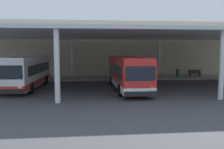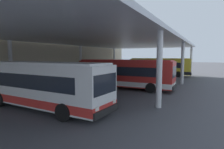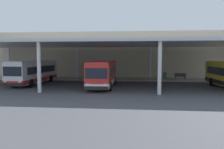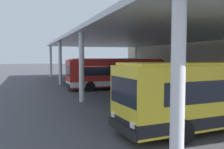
{
  "view_description": "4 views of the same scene",
  "coord_description": "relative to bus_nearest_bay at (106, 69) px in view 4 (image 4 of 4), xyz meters",
  "views": [
    {
      "loc": [
        -3.96,
        -19.47,
        3.73
      ],
      "look_at": [
        -1.62,
        3.65,
        1.38
      ],
      "focal_mm": 37.81,
      "sensor_mm": 36.0,
      "label": 1
    },
    {
      "loc": [
        -18.88,
        -5.5,
        3.56
      ],
      "look_at": [
        0.28,
        4.52,
        1.42
      ],
      "focal_mm": 29.83,
      "sensor_mm": 36.0,
      "label": 2
    },
    {
      "loc": [
        3.92,
        -25.92,
        3.8
      ],
      "look_at": [
        0.72,
        4.46,
        1.4
      ],
      "focal_mm": 37.69,
      "sensor_mm": 36.0,
      "label": 3
    },
    {
      "loc": [
        24.12,
        -6.4,
        3.42
      ],
      "look_at": [
        -1.25,
        2.54,
        1.45
      ],
      "focal_mm": 38.87,
      "sensor_mm": 36.0,
      "label": 4
    }
  ],
  "objects": [
    {
      "name": "ground_plane",
      "position": [
        10.02,
        -4.62,
        -1.66
      ],
      "size": [
        200.0,
        200.0,
        0.0
      ],
      "primitive_type": "plane",
      "color": "#47474C"
    },
    {
      "name": "platform_kerb",
      "position": [
        10.02,
        7.13,
        -1.57
      ],
      "size": [
        42.0,
        4.5,
        0.18
      ],
      "primitive_type": "cube",
      "color": "#A39E93",
      "rests_on": "ground"
    },
    {
      "name": "station_building_facade",
      "position": [
        10.02,
        10.38,
        2.35
      ],
      "size": [
        48.0,
        1.6,
        8.01
      ],
      "primitive_type": "cube",
      "color": "#C1B293",
      "rests_on": "ground"
    },
    {
      "name": "canopy_shelter",
      "position": [
        10.02,
        0.88,
        3.66
      ],
      "size": [
        40.0,
        17.0,
        5.55
      ],
      "color": "silver",
      "rests_on": "ground"
    },
    {
      "name": "bus_nearest_bay",
      "position": [
        0.0,
        0.0,
        0.0
      ],
      "size": [
        2.96,
        10.61,
        3.17
      ],
      "color": "white",
      "rests_on": "ground"
    },
    {
      "name": "bus_second_bay",
      "position": [
        9.79,
        -1.97,
        0.0
      ],
      "size": [
        2.85,
        10.57,
        3.17
      ],
      "color": "red",
      "rests_on": "ground"
    },
    {
      "name": "bus_middle_bay",
      "position": [
        24.93,
        -2.25,
        0.0
      ],
      "size": [
        3.21,
        10.67,
        3.17
      ],
      "color": "yellow",
      "rests_on": "ground"
    }
  ]
}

